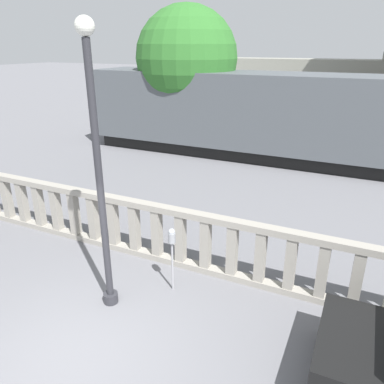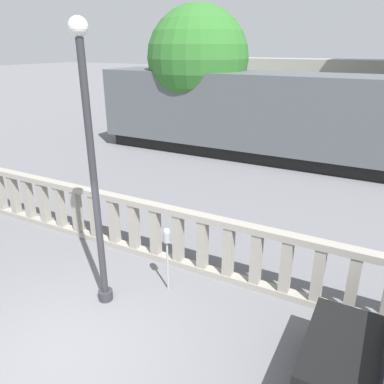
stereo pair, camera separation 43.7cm
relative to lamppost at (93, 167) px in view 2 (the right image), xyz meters
The scene contains 6 objects.
ground_plane 3.12m from the lamppost, 77.03° to the right, with size 160.00×160.00×0.00m, color slate.
balustrade 2.70m from the lamppost, 78.97° to the left, with size 16.86×0.24×1.38m.
lamppost is the anchor object (origin of this frame).
parking_meter 2.07m from the lamppost, 44.38° to the left, with size 0.15×0.15×1.38m.
train_far 28.14m from the lamppost, 97.37° to the left, with size 22.10×2.82×4.19m.
tree_left 12.05m from the lamppost, 108.80° to the left, with size 4.56×4.56×6.36m.
Camera 2 is at (4.01, -3.06, 4.65)m, focal length 35.00 mm.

